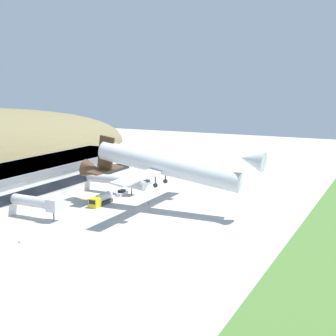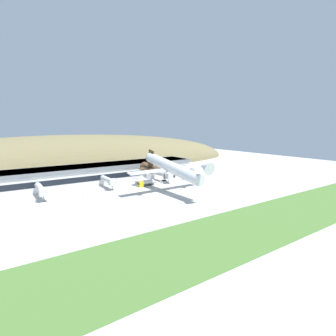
% 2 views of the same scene
% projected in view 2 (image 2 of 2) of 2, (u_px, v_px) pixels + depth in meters
% --- Properties ---
extents(ground_plane, '(366.51, 366.51, 0.00)m').
position_uv_depth(ground_plane, '(161.00, 197.00, 111.40)').
color(ground_plane, '#B7B5AF').
extents(grass_strip_foreground, '(329.86, 26.77, 0.08)m').
position_uv_depth(grass_strip_foreground, '(241.00, 229.00, 76.40)').
color(grass_strip_foreground, '#4C7533').
rests_on(grass_strip_foreground, ground_plane).
extents(hill_backdrop, '(287.22, 71.56, 46.88)m').
position_uv_depth(hill_backdrop, '(73.00, 167.00, 189.97)').
color(hill_backdrop, olive).
rests_on(hill_backdrop, ground_plane).
extents(terminal_building, '(111.88, 18.99, 9.37)m').
position_uv_depth(terminal_building, '(97.00, 172.00, 139.15)').
color(terminal_building, silver).
rests_on(terminal_building, ground_plane).
extents(jetway_0, '(3.38, 16.56, 5.43)m').
position_uv_depth(jetway_0, '(41.00, 189.00, 107.88)').
color(jetway_0, silver).
rests_on(jetway_0, ground_plane).
extents(jetway_1, '(3.38, 14.14, 5.43)m').
position_uv_depth(jetway_1, '(109.00, 180.00, 125.48)').
color(jetway_1, silver).
rests_on(jetway_1, ground_plane).
extents(jetway_2, '(3.38, 17.06, 5.43)m').
position_uv_depth(jetway_2, '(163.00, 174.00, 140.99)').
color(jetway_2, silver).
rests_on(jetway_2, ground_plane).
extents(cargo_airplane, '(40.50, 50.52, 12.61)m').
position_uv_depth(cargo_airplane, '(171.00, 168.00, 117.55)').
color(cargo_airplane, silver).
extents(service_car_0, '(4.48, 1.74, 1.62)m').
position_uv_depth(service_car_0, '(186.00, 178.00, 146.82)').
color(service_car_0, '#999EA3').
rests_on(service_car_0, ground_plane).
extents(service_car_1, '(3.90, 1.73, 1.64)m').
position_uv_depth(service_car_1, '(164.00, 182.00, 138.16)').
color(service_car_1, silver).
rests_on(service_car_1, ground_plane).
extents(fuel_truck, '(8.56, 2.40, 3.00)m').
position_uv_depth(fuel_truck, '(146.00, 183.00, 130.99)').
color(fuel_truck, gold).
rests_on(fuel_truck, ground_plane).
extents(traffic_cone_0, '(0.52, 0.52, 0.58)m').
position_uv_depth(traffic_cone_0, '(168.00, 188.00, 125.61)').
color(traffic_cone_0, orange).
rests_on(traffic_cone_0, ground_plane).
extents(traffic_cone_1, '(0.52, 0.52, 0.58)m').
position_uv_depth(traffic_cone_1, '(82.00, 196.00, 111.16)').
color(traffic_cone_1, orange).
rests_on(traffic_cone_1, ground_plane).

